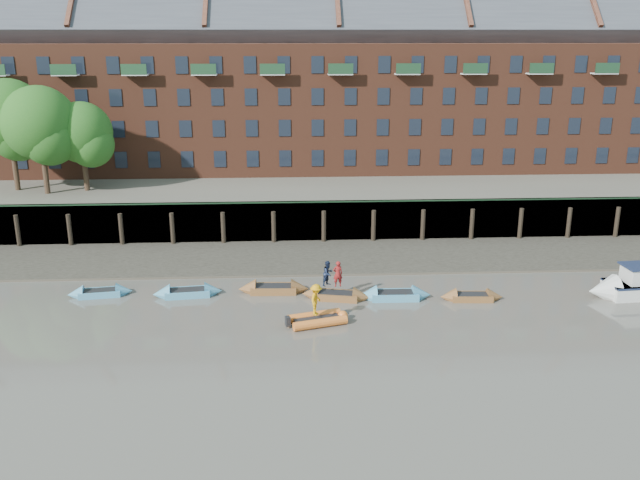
{
  "coord_description": "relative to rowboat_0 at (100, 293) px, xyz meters",
  "views": [
    {
      "loc": [
        -5.0,
        -30.14,
        16.21
      ],
      "look_at": [
        -2.81,
        12.0,
        3.2
      ],
      "focal_mm": 38.0,
      "sensor_mm": 36.0,
      "label": 1
    }
  ],
  "objects": [
    {
      "name": "foreshore",
      "position": [
        16.99,
        7.05,
        -0.21
      ],
      "size": [
        110.0,
        8.0,
        0.5
      ],
      "primitive_type": "cube",
      "color": "#3D382F",
      "rests_on": "ground"
    },
    {
      "name": "person_rower_b",
      "position": [
        14.58,
        -1.09,
        1.45
      ],
      "size": [
        0.98,
        0.99,
        1.62
      ],
      "primitive_type": "imported",
      "rotation": [
        0.0,
        0.0,
        0.82
      ],
      "color": "#19233F",
      "rests_on": "rowboat_3"
    },
    {
      "name": "rowboat_2",
      "position": [
        11.11,
        0.05,
        0.03
      ],
      "size": [
        4.62,
        1.49,
        1.33
      ],
      "rotation": [
        0.0,
        0.0,
        -0.04
      ],
      "color": "brown",
      "rests_on": "ground"
    },
    {
      "name": "rowboat_6",
      "position": [
        23.61,
        -1.91,
        -0.0
      ],
      "size": [
        4.0,
        1.35,
        1.15
      ],
      "rotation": [
        0.0,
        0.0,
        -0.05
      ],
      "color": "brown",
      "rests_on": "ground"
    },
    {
      "name": "rowboat_4",
      "position": [
        18.78,
        -1.47,
        0.03
      ],
      "size": [
        4.61,
        1.39,
        1.33
      ],
      "rotation": [
        0.0,
        0.0,
        -0.01
      ],
      "color": "#4D97BA",
      "rests_on": "ground"
    },
    {
      "name": "river_wall",
      "position": [
        16.99,
        11.43,
        1.39
      ],
      "size": [
        110.0,
        1.23,
        3.3
      ],
      "color": "#2D2A26",
      "rests_on": "ground"
    },
    {
      "name": "person_rib_crew",
      "position": [
        13.64,
        -5.04,
        1.29
      ],
      "size": [
        1.03,
        1.35,
        1.86
      ],
      "primitive_type": "imported",
      "rotation": [
        0.0,
        0.0,
        1.26
      ],
      "color": "orange",
      "rests_on": "rib_tender"
    },
    {
      "name": "rowboat_0",
      "position": [
        0.0,
        0.0,
        0.0
      ],
      "size": [
        4.13,
        1.71,
        1.16
      ],
      "rotation": [
        0.0,
        0.0,
        0.14
      ],
      "color": "#4D97BA",
      "rests_on": "ground"
    },
    {
      "name": "bank_terrace",
      "position": [
        16.99,
        25.05,
        1.39
      ],
      "size": [
        110.0,
        28.0,
        3.2
      ],
      "primitive_type": "cube",
      "color": "#5E594D",
      "rests_on": "ground"
    },
    {
      "name": "person_rower_a",
      "position": [
        15.17,
        -1.3,
        1.48
      ],
      "size": [
        0.66,
        0.48,
        1.67
      ],
      "primitive_type": "imported",
      "rotation": [
        0.0,
        0.0,
        3.29
      ],
      "color": "maroon",
      "rests_on": "rowboat_3"
    },
    {
      "name": "rowboat_1",
      "position": [
        5.6,
        -0.3,
        0.02
      ],
      "size": [
        4.47,
        1.74,
        1.26
      ],
      "rotation": [
        0.0,
        0.0,
        0.11
      ],
      "color": "#4D97BA",
      "rests_on": "ground"
    },
    {
      "name": "motor_launch",
      "position": [
        33.9,
        -1.82,
        0.47
      ],
      "size": [
        6.59,
        2.58,
        2.66
      ],
      "rotation": [
        0.0,
        0.0,
        3.22
      ],
      "color": "silver",
      "rests_on": "ground"
    },
    {
      "name": "rib_tender",
      "position": [
        13.83,
        -5.0,
        0.06
      ],
      "size": [
        3.6,
        2.49,
        0.61
      ],
      "rotation": [
        0.0,
        0.0,
        0.29
      ],
      "color": "orange",
      "rests_on": "ground"
    },
    {
      "name": "apartment_terrace",
      "position": [
        16.99,
        26.05,
        12.62
      ],
      "size": [
        80.6,
        15.56,
        20.98
      ],
      "color": "brown",
      "rests_on": "bank_terrace"
    },
    {
      "name": "ground",
      "position": [
        16.99,
        -10.95,
        -0.21
      ],
      "size": [
        220.0,
        220.0,
        0.0
      ],
      "primitive_type": "plane",
      "color": "#605A52",
      "rests_on": "ground"
    },
    {
      "name": "mud_band",
      "position": [
        16.99,
        3.65,
        -0.21
      ],
      "size": [
        110.0,
        1.6,
        0.1
      ],
      "primitive_type": "cube",
      "color": "#4C4336",
      "rests_on": "ground"
    },
    {
      "name": "tree_cluster",
      "position": [
        -8.63,
        16.4,
        8.8
      ],
      "size": [
        11.76,
        7.74,
        9.4
      ],
      "color": "#3A281C",
      "rests_on": "bank_terrace"
    },
    {
      "name": "rowboat_3",
      "position": [
        15.07,
        -1.29,
        0.02
      ],
      "size": [
        4.53,
        2.14,
        1.27
      ],
      "rotation": [
        0.0,
        0.0,
        -0.21
      ],
      "color": "brown",
      "rests_on": "ground"
    }
  ]
}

